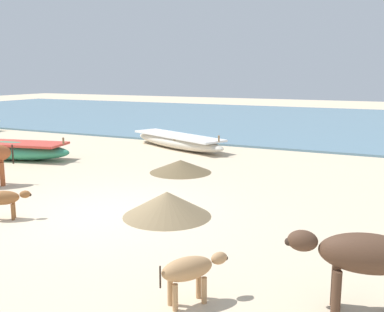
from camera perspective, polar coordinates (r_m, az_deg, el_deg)
The scene contains 9 objects.
ground at distance 9.02m, azimuth -10.84°, elevation -7.09°, with size 80.00×80.00×0.00m, color beige.
sea_water at distance 26.15m, azimuth 14.35°, elevation 4.34°, with size 60.00×20.00×0.08m, color slate.
fishing_boat_1 at distance 16.29m, azimuth -1.82°, elevation 1.94°, with size 4.71×2.84×0.70m.
fishing_boat_6 at distance 15.38m, azimuth -22.29°, elevation 0.75°, with size 4.35×2.01×0.76m.
cow_adult_dark at distance 5.44m, azimuth 20.88°, elevation -11.87°, with size 1.47×0.61×0.96m.
calf_near_brown at distance 9.05m, azimuth -22.85°, elevation -5.06°, with size 0.75×0.65×0.55m.
calf_far_tan at distance 5.42m, azimuth -0.30°, elevation -14.34°, with size 0.68×0.81×0.59m.
debris_pile_0 at distance 8.59m, azimuth -3.21°, elevation -6.13°, with size 1.70×1.70×0.48m, color #7A6647.
debris_pile_1 at distance 12.34m, azimuth -1.47°, elevation -1.30°, with size 1.71×1.71×0.35m, color brown.
Camera 1 is at (5.21, -6.86, 2.70)m, focal length 41.83 mm.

